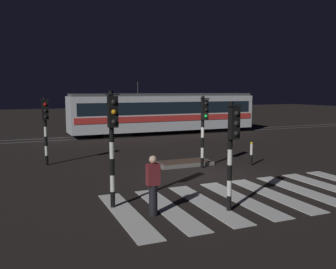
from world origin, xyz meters
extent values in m
plane|color=black|center=(0.00, 0.00, 0.00)|extent=(120.00, 120.00, 0.00)
cube|color=#59595E|center=(0.00, 13.25, 0.01)|extent=(80.00, 0.12, 0.03)
cube|color=#59595E|center=(0.00, 14.68, 0.01)|extent=(80.00, 0.12, 0.03)
cube|color=silver|center=(-4.45, -3.41, 0.01)|extent=(0.77, 4.27, 0.02)
cube|color=silver|center=(-3.18, -3.44, 0.01)|extent=(0.77, 4.27, 0.02)
cube|color=silver|center=(-1.91, -3.46, 0.01)|extent=(0.77, 4.27, 0.02)
cube|color=silver|center=(-0.64, -3.48, 0.01)|extent=(0.77, 4.27, 0.02)
cube|color=silver|center=(0.64, -3.50, 0.01)|extent=(0.77, 4.27, 0.02)
cube|color=silver|center=(1.91, -3.53, 0.01)|extent=(0.77, 4.27, 0.02)
cube|color=silver|center=(3.18, -3.55, 0.01)|extent=(0.77, 4.27, 0.02)
cube|color=slate|center=(0.10, 2.19, 0.08)|extent=(2.61, 1.29, 0.16)
cube|color=#4C382D|center=(0.10, 2.19, 0.17)|extent=(2.35, 1.16, 0.02)
cylinder|color=black|center=(-5.80, 4.75, 0.23)|extent=(0.14, 0.14, 0.45)
cylinder|color=white|center=(-5.80, 4.75, 0.68)|extent=(0.14, 0.14, 0.45)
cylinder|color=black|center=(-5.80, 4.75, 1.13)|extent=(0.14, 0.14, 0.45)
cylinder|color=white|center=(-5.80, 4.75, 1.59)|extent=(0.14, 0.14, 0.45)
cylinder|color=black|center=(-5.80, 4.75, 2.04)|extent=(0.14, 0.14, 0.45)
cylinder|color=white|center=(-5.80, 4.75, 2.50)|extent=(0.14, 0.14, 0.45)
cylinder|color=black|center=(-5.80, 4.75, 2.95)|extent=(0.14, 0.14, 0.45)
cube|color=black|center=(-5.80, 4.58, 2.58)|extent=(0.28, 0.20, 0.90)
sphere|color=red|center=(-5.80, 4.47, 2.86)|extent=(0.14, 0.14, 0.14)
sphere|color=black|center=(-5.80, 4.47, 2.58)|extent=(0.14, 0.14, 0.14)
sphere|color=black|center=(-5.80, 4.47, 2.30)|extent=(0.14, 0.14, 0.14)
cube|color=black|center=(-5.80, 4.58, 3.07)|extent=(0.36, 0.24, 0.04)
cylinder|color=black|center=(-4.64, -2.65, 0.25)|extent=(0.14, 0.14, 0.50)
cylinder|color=white|center=(-4.64, -2.65, 0.75)|extent=(0.14, 0.14, 0.50)
cylinder|color=black|center=(-4.64, -2.65, 1.24)|extent=(0.14, 0.14, 0.50)
cylinder|color=white|center=(-4.64, -2.65, 1.74)|extent=(0.14, 0.14, 0.50)
cylinder|color=black|center=(-4.64, -2.65, 2.24)|extent=(0.14, 0.14, 0.50)
cylinder|color=white|center=(-4.64, -2.65, 2.74)|extent=(0.14, 0.14, 0.50)
cylinder|color=black|center=(-4.64, -2.65, 3.24)|extent=(0.14, 0.14, 0.50)
cube|color=black|center=(-4.64, -2.82, 2.89)|extent=(0.28, 0.20, 0.90)
sphere|color=black|center=(-4.64, -2.93, 3.17)|extent=(0.14, 0.14, 0.14)
sphere|color=orange|center=(-4.64, -2.93, 2.89)|extent=(0.14, 0.14, 0.14)
sphere|color=black|center=(-4.64, -2.93, 2.61)|extent=(0.14, 0.14, 0.14)
cube|color=black|center=(-4.64, -2.82, 3.38)|extent=(0.36, 0.24, 0.04)
cylinder|color=black|center=(0.59, 1.26, 0.23)|extent=(0.14, 0.14, 0.46)
cylinder|color=white|center=(0.59, 1.26, 0.70)|extent=(0.14, 0.14, 0.46)
cylinder|color=black|center=(0.59, 1.26, 1.16)|extent=(0.14, 0.14, 0.46)
cylinder|color=white|center=(0.59, 1.26, 1.62)|extent=(0.14, 0.14, 0.46)
cylinder|color=black|center=(0.59, 1.26, 2.09)|extent=(0.14, 0.14, 0.46)
cylinder|color=white|center=(0.59, 1.26, 2.55)|extent=(0.14, 0.14, 0.46)
cylinder|color=black|center=(0.59, 1.26, 3.01)|extent=(0.14, 0.14, 0.46)
cube|color=black|center=(0.59, 1.09, 2.64)|extent=(0.28, 0.20, 0.90)
sphere|color=black|center=(0.59, 0.98, 2.92)|extent=(0.14, 0.14, 0.14)
sphere|color=black|center=(0.59, 0.98, 2.64)|extent=(0.14, 0.14, 0.14)
sphere|color=green|center=(0.59, 0.98, 2.36)|extent=(0.14, 0.14, 0.14)
cube|color=black|center=(0.59, 1.09, 3.13)|extent=(0.36, 0.24, 0.04)
cylinder|color=black|center=(-1.62, -4.30, 0.23)|extent=(0.14, 0.14, 0.46)
cylinder|color=white|center=(-1.62, -4.30, 0.68)|extent=(0.14, 0.14, 0.46)
cylinder|color=black|center=(-1.62, -4.30, 1.14)|extent=(0.14, 0.14, 0.46)
cylinder|color=white|center=(-1.62, -4.30, 1.59)|extent=(0.14, 0.14, 0.46)
cylinder|color=black|center=(-1.62, -4.30, 2.05)|extent=(0.14, 0.14, 0.46)
cylinder|color=white|center=(-1.62, -4.30, 2.50)|extent=(0.14, 0.14, 0.46)
cylinder|color=black|center=(-1.62, -4.30, 2.96)|extent=(0.14, 0.14, 0.46)
cube|color=black|center=(-1.62, -4.47, 2.59)|extent=(0.28, 0.20, 0.90)
sphere|color=black|center=(-1.62, -4.58, 2.87)|extent=(0.14, 0.14, 0.14)
sphere|color=black|center=(-1.62, -4.58, 2.59)|extent=(0.14, 0.14, 0.14)
sphere|color=black|center=(-1.62, -4.58, 2.31)|extent=(0.14, 0.14, 0.14)
cube|color=black|center=(-1.62, -4.47, 3.08)|extent=(0.36, 0.24, 0.04)
cube|color=silver|center=(4.22, 13.96, 1.70)|extent=(15.15, 2.50, 2.70)
cube|color=red|center=(4.22, 12.69, 1.35)|extent=(14.85, 0.04, 0.44)
cube|color=red|center=(4.22, 15.23, 1.35)|extent=(14.85, 0.04, 0.44)
cube|color=black|center=(4.22, 12.70, 2.15)|extent=(14.39, 0.03, 0.90)
cube|color=#4C4C51|center=(4.22, 13.96, 3.15)|extent=(14.85, 2.30, 0.20)
cylinder|color=#262628|center=(1.95, 13.96, 3.65)|extent=(0.08, 0.08, 1.00)
cube|color=black|center=(8.38, 13.96, 0.17)|extent=(2.20, 2.00, 0.35)
cube|color=black|center=(0.05, 13.96, 0.17)|extent=(2.20, 2.00, 0.35)
sphere|color=#F9F2CC|center=(11.84, 13.96, 1.30)|extent=(0.24, 0.24, 0.24)
cylinder|color=black|center=(-3.79, -3.78, 0.44)|extent=(0.24, 0.24, 0.88)
cube|color=maroon|center=(-3.79, -3.78, 1.18)|extent=(0.36, 0.22, 0.60)
sphere|color=beige|center=(-3.79, -3.78, 1.60)|extent=(0.22, 0.22, 0.22)
cylinder|color=black|center=(2.96, 0.82, 0.25)|extent=(0.12, 0.12, 0.50)
cylinder|color=white|center=(2.96, 0.82, 0.75)|extent=(0.12, 0.12, 0.50)
sphere|color=yellow|center=(2.96, 0.82, 1.05)|extent=(0.12, 0.12, 0.12)
camera|label=1|loc=(-7.42, -13.06, 3.50)|focal=39.22mm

